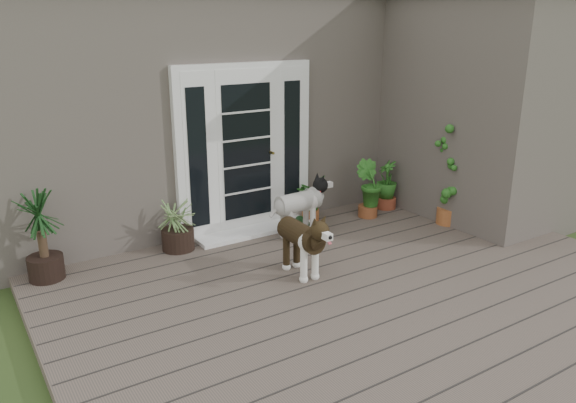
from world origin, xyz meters
TOP-DOWN VIEW (x-y plane):
  - deck at (0.00, 0.40)m, footprint 6.20×4.60m
  - house_main at (0.00, 4.65)m, footprint 7.40×4.00m
  - house_wing at (2.90, 1.50)m, footprint 1.60×2.40m
  - door_unit at (-0.20, 2.60)m, footprint 1.90×0.14m
  - door_step at (-0.20, 2.40)m, footprint 1.60×0.40m
  - brindle_dog at (-0.41, 1.02)m, footprint 0.37×0.81m
  - white_dog at (0.21, 1.99)m, footprint 0.81×0.38m
  - spider_plant at (-1.25, 2.40)m, footprint 0.85×0.85m
  - yucca at (-2.75, 2.39)m, footprint 0.84×0.84m
  - herb_a at (0.69, 2.40)m, footprint 0.59×0.59m
  - herb_b at (1.45, 2.09)m, footprint 0.55×0.55m
  - herb_c at (1.93, 2.24)m, footprint 0.46×0.46m
  - sapling at (2.17, 1.28)m, footprint 0.47×0.47m
  - clog_left at (0.38, 1.90)m, footprint 0.14×0.29m
  - clog_right at (0.46, 2.25)m, footprint 0.19×0.34m

SIDE VIEW (x-z plane):
  - deck at x=0.00m, z-range 0.00..0.12m
  - door_step at x=-0.20m, z-range 0.12..0.17m
  - clog_left at x=0.38m, z-range 0.12..0.21m
  - clog_right at x=0.46m, z-range 0.12..0.22m
  - herb_a at x=0.69m, z-range 0.12..0.65m
  - herb_c at x=1.93m, z-range 0.12..0.69m
  - herb_b at x=1.45m, z-range 0.12..0.71m
  - white_dog at x=0.21m, z-range 0.12..0.78m
  - brindle_dog at x=-0.41m, z-range 0.12..0.78m
  - spider_plant at x=-1.25m, z-range 0.12..0.81m
  - yucca at x=-2.75m, z-range 0.12..1.14m
  - sapling at x=2.17m, z-range 0.12..1.69m
  - door_unit at x=-0.20m, z-range 0.12..2.27m
  - house_main at x=0.00m, z-range 0.00..3.10m
  - house_wing at x=2.90m, z-range 0.00..3.10m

